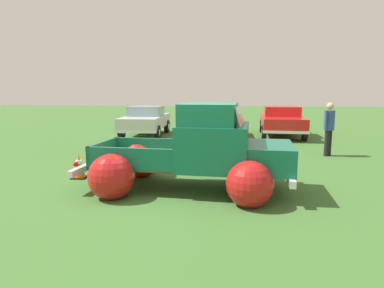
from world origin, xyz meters
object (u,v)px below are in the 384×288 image
object	(u,v)px
show_car_0	(146,120)
lane_cone_0	(79,166)
vintage_pickup_truck	(202,156)
spectator_0	(329,125)
show_car_2	(281,120)
show_car_1	(216,120)

from	to	relation	value
show_car_0	lane_cone_0	size ratio (longest dim) A/B	6.72
vintage_pickup_truck	show_car_0	bearing A→B (deg)	115.55
spectator_0	vintage_pickup_truck	bearing A→B (deg)	-86.28
show_car_0	lane_cone_0	bearing A→B (deg)	0.44
show_car_2	vintage_pickup_truck	bearing A→B (deg)	-15.15
show_car_1	spectator_0	xyz separation A→B (m)	(3.90, -4.83, 0.25)
spectator_0	show_car_2	bearing A→B (deg)	144.80
show_car_2	lane_cone_0	xyz separation A→B (m)	(-6.38, -8.58, -0.47)
vintage_pickup_truck	spectator_0	world-z (taller)	vintage_pickup_truck
vintage_pickup_truck	spectator_0	bearing A→B (deg)	52.46
vintage_pickup_truck	show_car_2	size ratio (longest dim) A/B	1.05
show_car_2	spectator_0	xyz separation A→B (m)	(0.74, -4.95, 0.24)
show_car_0	show_car_2	xyz separation A→B (m)	(6.53, 0.51, 0.00)
show_car_1	lane_cone_0	xyz separation A→B (m)	(-3.22, -8.46, -0.47)
spectator_0	lane_cone_0	xyz separation A→B (m)	(-7.12, -3.63, -0.72)
show_car_0	show_car_2	bearing A→B (deg)	93.82
show_car_0	lane_cone_0	distance (m)	8.09
vintage_pickup_truck	lane_cone_0	distance (m)	3.25
show_car_0	show_car_1	size ratio (longest dim) A/B	0.92
show_car_0	show_car_2	distance (m)	6.55
show_car_0	show_car_2	size ratio (longest dim) A/B	0.94
vintage_pickup_truck	show_car_2	bearing A→B (deg)	75.79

